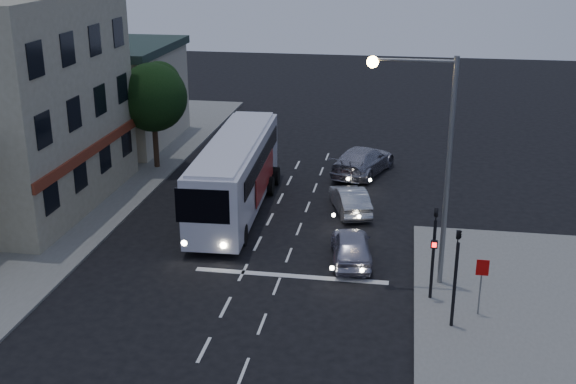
% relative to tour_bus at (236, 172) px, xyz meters
% --- Properties ---
extents(ground, '(120.00, 120.00, 0.00)m').
position_rel_tour_bus_xyz_m(ground, '(1.90, -8.96, -2.02)').
color(ground, black).
extents(sidewalk_far, '(12.00, 50.00, 0.12)m').
position_rel_tour_bus_xyz_m(sidewalk_far, '(-11.10, -0.96, -1.96)').
color(sidewalk_far, slate).
rests_on(sidewalk_far, ground).
extents(road_markings, '(8.00, 30.55, 0.01)m').
position_rel_tour_bus_xyz_m(road_markings, '(3.19, -5.66, -2.01)').
color(road_markings, silver).
rests_on(road_markings, ground).
extents(tour_bus, '(3.03, 12.24, 3.73)m').
position_rel_tour_bus_xyz_m(tour_bus, '(0.00, 0.00, 0.00)').
color(tour_bus, silver).
rests_on(tour_bus, ground).
extents(car_suv, '(2.18, 4.31, 1.41)m').
position_rel_tour_bus_xyz_m(car_suv, '(6.23, -5.16, -1.31)').
color(car_suv, '#A1A0B5').
rests_on(car_suv, ground).
extents(car_sedan_a, '(2.54, 4.30, 1.34)m').
position_rel_tour_bus_xyz_m(car_sedan_a, '(5.70, 0.63, -1.35)').
color(car_sedan_a, '#B9BABB').
rests_on(car_sedan_a, ground).
extents(car_sedan_b, '(3.92, 6.04, 1.63)m').
position_rel_tour_bus_xyz_m(car_sedan_b, '(5.92, 6.94, -1.20)').
color(car_sedan_b, '#93929F').
rests_on(car_sedan_b, ground).
extents(traffic_signal_main, '(0.25, 0.35, 4.10)m').
position_rel_tour_bus_xyz_m(traffic_signal_main, '(9.50, -8.19, 0.40)').
color(traffic_signal_main, black).
rests_on(traffic_signal_main, sidewalk_near).
extents(traffic_signal_side, '(0.18, 0.15, 4.10)m').
position_rel_tour_bus_xyz_m(traffic_signal_side, '(10.20, -10.16, 0.40)').
color(traffic_signal_side, black).
rests_on(traffic_signal_side, sidewalk_near).
extents(regulatory_sign, '(0.45, 0.12, 2.20)m').
position_rel_tour_bus_xyz_m(regulatory_sign, '(11.20, -9.20, -0.42)').
color(regulatory_sign, slate).
rests_on(regulatory_sign, sidewalk_near).
extents(streetlight, '(3.32, 0.44, 9.00)m').
position_rel_tour_bus_xyz_m(streetlight, '(9.25, -6.76, 3.72)').
color(streetlight, slate).
rests_on(streetlight, sidewalk_near).
extents(low_building_north, '(9.40, 9.40, 6.50)m').
position_rel_tour_bus_xyz_m(low_building_north, '(-11.60, 11.04, 1.37)').
color(low_building_north, '#B1AB97').
rests_on(low_building_north, sidewalk_far).
extents(street_tree, '(4.00, 4.00, 6.20)m').
position_rel_tour_bus_xyz_m(street_tree, '(-6.30, 6.06, 2.48)').
color(street_tree, black).
rests_on(street_tree, sidewalk_far).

